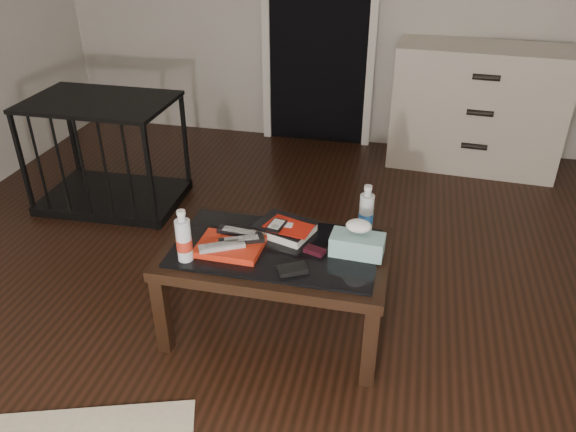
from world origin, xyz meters
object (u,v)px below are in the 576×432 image
dresser (476,108)px  water_bottle_right (366,209)px  textbook (285,228)px  water_bottle_left (183,235)px  pet_crate (110,170)px  tissue_box (357,245)px  coffee_table (276,259)px

dresser → water_bottle_right: 2.05m
textbook → water_bottle_left: bearing=-122.6°
dresser → pet_crate: bearing=-150.1°
dresser → tissue_box: 2.23m
water_bottle_left → tissue_box: bearing=16.1°
dresser → tissue_box: size_ratio=5.35×
pet_crate → water_bottle_left: size_ratio=3.87×
dresser → water_bottle_right: bearing=-103.9°
pet_crate → water_bottle_right: size_ratio=3.87×
water_bottle_left → pet_crate: bearing=131.1°
dresser → water_bottle_right: dresser is taller
coffee_table → water_bottle_left: size_ratio=4.20×
dresser → water_bottle_left: bearing=-116.1°
water_bottle_left → tissue_box: size_ratio=1.03×
coffee_table → textbook: 0.15m
pet_crate → textbook: 1.67m
dresser → tissue_box: bearing=-102.8°
dresser → textbook: size_ratio=4.92×
pet_crate → tissue_box: bearing=-31.4°
coffee_table → dresser: (0.99, 2.17, 0.05)m
coffee_table → pet_crate: 1.71m
water_bottle_left → water_bottle_right: 0.83m
dresser → tissue_box: dresser is taller
coffee_table → tissue_box: 0.37m
dresser → textbook: bearing=-111.9°
water_bottle_right → water_bottle_left: bearing=-151.5°
pet_crate → tissue_box: (1.74, -0.97, 0.28)m
tissue_box → pet_crate: bearing=153.6°
water_bottle_left → water_bottle_right: same height
textbook → tissue_box: 0.36m
water_bottle_left → textbook: bearing=39.7°
pet_crate → textbook: size_ratio=3.69×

